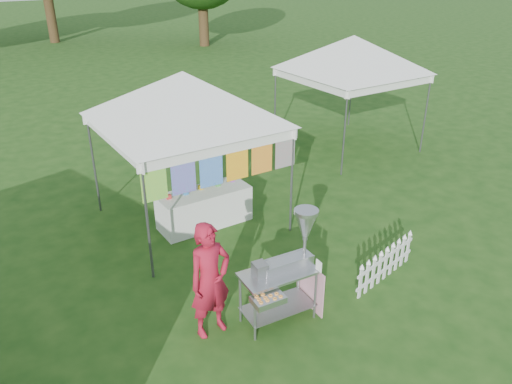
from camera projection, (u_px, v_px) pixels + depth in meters
ground at (297, 315)px, 7.45m from camera, size 120.00×120.00×0.00m
canopy_main at (183, 72)px, 8.80m from camera, size 4.24×4.24×3.45m
canopy_right at (354, 36)px, 12.64m from camera, size 4.24×4.24×3.45m
donut_cart at (290, 260)px, 7.01m from camera, size 1.26×0.79×1.69m
vendor at (210, 280)px, 6.78m from camera, size 0.66×0.46×1.73m
picket_fence at (386, 264)px, 8.16m from camera, size 1.59×0.36×0.56m
display_table at (204, 208)px, 9.80m from camera, size 1.80×0.70×0.72m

